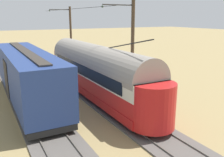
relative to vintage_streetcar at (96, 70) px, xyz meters
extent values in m
plane|color=#937F51|center=(5.14, -0.19, -2.26)|extent=(220.00, 220.00, 0.00)
cube|color=#56514C|center=(0.00, -0.19, -2.21)|extent=(2.80, 80.00, 0.10)
cube|color=#59544C|center=(0.72, -0.19, -2.12)|extent=(0.07, 80.00, 0.08)
cube|color=#59544C|center=(-0.72, -0.19, -2.12)|extent=(0.07, 80.00, 0.08)
cube|color=#47331E|center=(0.00, -32.19, -2.16)|extent=(2.50, 0.24, 0.08)
cube|color=#47331E|center=(0.00, -31.54, -2.16)|extent=(2.50, 0.24, 0.08)
cube|color=#47331E|center=(0.00, -30.89, -2.16)|extent=(2.50, 0.24, 0.08)
cube|color=#47331E|center=(0.00, -30.24, -2.16)|extent=(2.50, 0.24, 0.08)
cube|color=#47331E|center=(0.00, -29.59, -2.16)|extent=(2.50, 0.24, 0.08)
cube|color=#56514C|center=(5.14, -0.19, -2.21)|extent=(2.80, 80.00, 0.10)
cube|color=#59544C|center=(5.86, -0.19, -2.12)|extent=(0.07, 80.00, 0.08)
cube|color=#59544C|center=(4.42, -0.19, -2.12)|extent=(0.07, 80.00, 0.08)
cube|color=red|center=(0.00, 0.01, -1.56)|extent=(2.65, 15.03, 0.55)
cube|color=red|center=(0.00, 0.01, -0.81)|extent=(2.55, 15.03, 0.95)
cube|color=beige|center=(0.00, 0.01, 0.19)|extent=(2.55, 15.03, 1.05)
cylinder|color=gray|center=(0.00, 0.01, 0.72)|extent=(2.65, 14.73, 2.65)
cylinder|color=red|center=(0.00, -7.46, -0.56)|extent=(2.55, 2.55, 2.55)
cylinder|color=red|center=(0.00, 7.47, -0.56)|extent=(2.55, 2.55, 2.55)
cube|color=black|center=(0.00, -8.59, 0.46)|extent=(1.63, 0.08, 0.36)
cube|color=black|center=(0.00, -8.63, 0.14)|extent=(1.73, 0.06, 0.80)
cube|color=black|center=(-1.30, 0.01, 0.19)|extent=(0.04, 12.62, 0.80)
cube|color=black|center=(1.29, 0.01, 0.19)|extent=(0.04, 12.62, 0.80)
cylinder|color=silver|center=(0.00, -8.72, -0.81)|extent=(0.24, 0.06, 0.24)
cube|color=gray|center=(0.00, -8.65, -1.73)|extent=(1.94, 0.12, 0.20)
cylinder|color=black|center=(0.00, 4.80, 2.54)|extent=(0.07, 5.09, 1.07)
cylinder|color=black|center=(-0.72, -4.80, -1.70)|extent=(0.10, 0.76, 0.76)
cylinder|color=black|center=(0.72, -4.80, -1.70)|extent=(0.10, 0.76, 0.76)
cylinder|color=black|center=(-0.72, 4.81, -1.70)|extent=(0.10, 0.76, 0.76)
cylinder|color=black|center=(0.72, 4.81, -1.70)|extent=(0.10, 0.76, 0.76)
cube|color=navy|center=(5.14, -1.44, 0.07)|extent=(2.90, 14.40, 3.20)
cube|color=#332D28|center=(5.14, -1.44, 1.73)|extent=(0.70, 12.96, 0.08)
cube|color=black|center=(5.14, -1.44, -1.73)|extent=(2.70, 14.40, 0.36)
cube|color=black|center=(6.62, -1.44, -0.19)|extent=(0.06, 2.20, 2.56)
cylinder|color=black|center=(5.86, 3.61, -1.66)|extent=(0.10, 0.84, 0.84)
cylinder|color=black|center=(4.42, 3.61, -1.66)|extent=(0.10, 0.84, 0.84)
cylinder|color=black|center=(5.86, -6.48, -1.66)|extent=(0.10, 0.84, 0.84)
cylinder|color=black|center=(4.42, -6.48, -1.66)|extent=(0.10, 0.84, 0.84)
cylinder|color=#423323|center=(-2.63, -13.47, 1.59)|extent=(0.28, 0.28, 7.71)
cylinder|color=#2D2D2D|center=(-1.31, -13.47, 5.05)|extent=(2.63, 0.10, 0.10)
sphere|color=#334733|center=(0.00, -13.47, 4.90)|extent=(0.16, 0.16, 0.16)
cylinder|color=#423323|center=(-2.63, 1.29, 1.59)|extent=(0.28, 0.28, 7.71)
cylinder|color=#2D2D2D|center=(-1.31, 1.29, 5.05)|extent=(2.63, 0.10, 0.10)
sphere|color=#334733|center=(0.00, 1.29, 4.90)|extent=(0.16, 0.16, 0.16)
cylinder|color=black|center=(0.00, -6.09, 4.90)|extent=(0.03, 18.76, 0.03)
cylinder|color=black|center=(-1.31, -13.47, 5.05)|extent=(2.63, 0.02, 0.02)
camera|label=1|loc=(8.08, 17.70, 4.21)|focal=39.40mm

